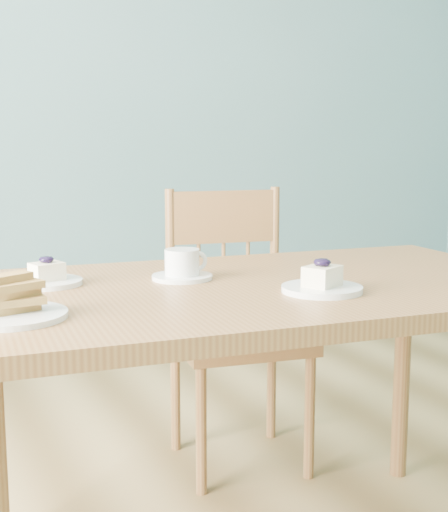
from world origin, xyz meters
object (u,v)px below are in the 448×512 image
(cheesecake_plate_near, at_px, (322,283))
(biscotti_plate, at_px, (11,305))
(coffee_cup, at_px, (183,266))
(dining_table, at_px, (263,313))
(cheesecake_plate_far, at_px, (47,278))
(dining_chair, at_px, (236,325))

(cheesecake_plate_near, distance_m, biscotti_plate, 0.64)
(biscotti_plate, bearing_deg, coffee_cup, 26.63)
(dining_table, distance_m, cheesecake_plate_far, 0.50)
(cheesecake_plate_near, height_order, cheesecake_plate_far, cheesecake_plate_near)
(dining_chair, xyz_separation_m, cheesecake_plate_far, (-0.69, -0.42, 0.29))
(dining_chair, bearing_deg, cheesecake_plate_near, -94.43)
(cheesecake_plate_far, bearing_deg, biscotti_plate, -113.96)
(dining_chair, bearing_deg, dining_table, -102.71)
(cheesecake_plate_far, bearing_deg, dining_table, -22.31)
(dining_table, bearing_deg, dining_chair, 73.90)
(dining_chair, distance_m, biscotti_plate, 1.11)
(dining_chair, relative_size, cheesecake_plate_far, 5.72)
(dining_chair, height_order, coffee_cup, dining_chair)
(dining_table, relative_size, cheesecake_plate_far, 9.09)
(dining_table, xyz_separation_m, cheesecake_plate_far, (-0.45, 0.19, 0.09))
(dining_table, distance_m, cheesecake_plate_near, 0.18)
(dining_table, bearing_deg, biscotti_plate, -165.38)
(dining_chair, distance_m, cheesecake_plate_far, 0.85)
(coffee_cup, bearing_deg, dining_chair, 53.70)
(cheesecake_plate_near, bearing_deg, coffee_cup, 128.84)
(cheesecake_plate_near, bearing_deg, biscotti_plate, 175.46)
(dining_table, xyz_separation_m, coffee_cup, (-0.15, 0.12, 0.10))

